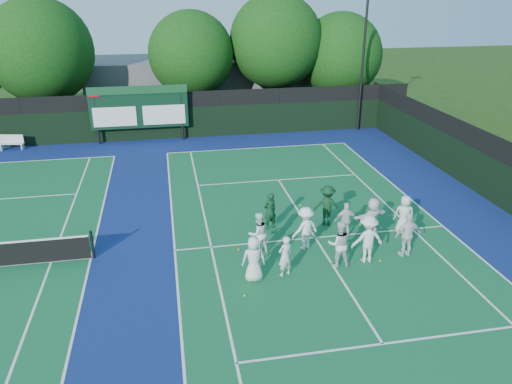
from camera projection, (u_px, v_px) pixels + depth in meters
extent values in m
plane|color=#1E390F|center=(323.00, 250.00, 18.74)|extent=(120.00, 120.00, 0.00)
cube|color=navy|center=(161.00, 252.00, 18.62)|extent=(34.00, 32.00, 0.01)
cube|color=#125930|center=(315.00, 238.00, 19.65)|extent=(10.97, 23.77, 0.00)
cube|color=silver|center=(258.00, 148.00, 30.42)|extent=(10.97, 0.08, 0.00)
cube|color=silver|center=(175.00, 250.00, 18.71)|extent=(0.08, 23.77, 0.00)
cube|color=silver|center=(443.00, 226.00, 20.58)|extent=(0.08, 23.77, 0.00)
cube|color=silver|center=(211.00, 247.00, 18.94)|extent=(0.08, 23.77, 0.00)
cube|color=silver|center=(412.00, 229.00, 20.35)|extent=(0.08, 23.77, 0.00)
cube|color=silver|center=(383.00, 344.00, 13.84)|extent=(8.23, 0.08, 0.00)
cube|color=silver|center=(278.00, 180.00, 25.45)|extent=(8.23, 0.08, 0.00)
cube|color=silver|center=(315.00, 238.00, 19.65)|extent=(0.08, 12.80, 0.00)
cube|color=silver|center=(14.00, 162.00, 28.03)|extent=(10.97, 0.08, 0.00)
cube|color=silver|center=(91.00, 258.00, 18.19)|extent=(0.08, 23.77, 0.00)
cube|color=silver|center=(51.00, 261.00, 17.95)|extent=(0.08, 23.77, 0.00)
cube|color=black|center=(157.00, 124.00, 31.84)|extent=(34.00, 0.08, 2.00)
cube|color=black|center=(155.00, 101.00, 31.27)|extent=(34.00, 0.05, 1.00)
cylinder|color=black|center=(96.00, 116.00, 30.57)|extent=(0.16, 0.16, 3.50)
cylinder|color=black|center=(182.00, 113.00, 31.46)|extent=(0.16, 0.16, 3.50)
cube|color=black|center=(139.00, 107.00, 30.85)|extent=(6.00, 0.15, 2.60)
cube|color=#134422|center=(137.00, 90.00, 30.33)|extent=(6.00, 0.05, 0.50)
cube|color=white|center=(115.00, 117.00, 30.69)|extent=(2.60, 0.04, 1.20)
cube|color=white|center=(164.00, 115.00, 31.21)|extent=(2.60, 0.04, 1.20)
cube|color=maroon|center=(93.00, 93.00, 29.93)|extent=(0.70, 0.04, 0.50)
cube|color=slate|center=(207.00, 83.00, 39.40)|extent=(18.00, 6.00, 4.00)
cylinder|color=black|center=(363.00, 55.00, 32.34)|extent=(0.16, 0.16, 10.00)
cylinder|color=black|center=(92.00, 245.00, 18.00)|extent=(0.10, 0.10, 1.10)
cube|color=silver|center=(12.00, 143.00, 29.96)|extent=(1.49, 0.67, 0.06)
cube|color=silver|center=(11.00, 138.00, 29.98)|extent=(1.43, 0.35, 0.48)
cube|color=silver|center=(2.00, 147.00, 29.94)|extent=(0.13, 0.34, 0.39)
cube|color=silver|center=(23.00, 146.00, 30.14)|extent=(0.13, 0.34, 0.39)
cylinder|color=black|center=(50.00, 111.00, 33.67)|extent=(0.44, 0.44, 2.73)
sphere|color=#0D370C|center=(41.00, 51.00, 32.17)|extent=(6.76, 6.76, 6.76)
sphere|color=#0D370C|center=(53.00, 61.00, 32.80)|extent=(4.73, 4.73, 4.73)
cylinder|color=black|center=(194.00, 105.00, 35.33)|extent=(0.44, 0.44, 2.68)
sphere|color=#0D370C|center=(191.00, 54.00, 33.98)|extent=(5.81, 5.81, 5.81)
sphere|color=#0D370C|center=(200.00, 62.00, 34.58)|extent=(4.07, 4.07, 4.07)
cylinder|color=black|center=(275.00, 98.00, 36.25)|extent=(0.44, 0.44, 3.16)
sphere|color=#0D370C|center=(276.00, 41.00, 34.71)|extent=(6.49, 6.49, 6.49)
sphere|color=#0D370C|center=(283.00, 50.00, 35.33)|extent=(4.54, 4.54, 4.54)
cylinder|color=black|center=(337.00, 102.00, 37.24)|extent=(0.44, 0.44, 2.30)
sphere|color=#0D370C|center=(340.00, 55.00, 35.93)|extent=(5.99, 5.99, 5.99)
sphere|color=#0D370C|center=(346.00, 62.00, 36.54)|extent=(4.19, 4.19, 4.19)
sphere|color=yellow|center=(245.00, 296.00, 15.95)|extent=(0.07, 0.07, 0.07)
sphere|color=yellow|center=(378.00, 237.00, 19.69)|extent=(0.07, 0.07, 0.07)
sphere|color=yellow|center=(380.00, 261.00, 17.96)|extent=(0.07, 0.07, 0.07)
sphere|color=yellow|center=(239.00, 249.00, 18.73)|extent=(0.07, 0.07, 0.07)
sphere|color=yellow|center=(300.00, 205.00, 22.48)|extent=(0.07, 0.07, 0.07)
sphere|color=yellow|center=(360.00, 224.00, 20.67)|extent=(0.07, 0.07, 0.07)
imported|color=silver|center=(254.00, 259.00, 16.57)|extent=(0.81, 0.54, 1.61)
imported|color=silver|center=(285.00, 256.00, 16.88)|extent=(0.64, 0.54, 1.48)
imported|color=silver|center=(339.00, 244.00, 17.44)|extent=(0.90, 0.73, 1.71)
imported|color=silver|center=(368.00, 239.00, 17.69)|extent=(1.18, 0.70, 1.79)
imported|color=silver|center=(408.00, 235.00, 18.06)|extent=(1.04, 0.52, 1.71)
imported|color=white|center=(258.00, 233.00, 18.24)|extent=(0.94, 0.83, 1.63)
imported|color=white|center=(305.00, 228.00, 18.57)|extent=(1.24, 0.96, 1.68)
imported|color=silver|center=(346.00, 220.00, 19.42)|extent=(0.91, 0.48, 1.48)
imported|color=white|center=(372.00, 218.00, 19.46)|extent=(1.60, 0.89, 1.65)
imported|color=silver|center=(404.00, 215.00, 19.74)|extent=(0.92, 0.76, 1.61)
imported|color=#0E351C|center=(270.00, 211.00, 20.11)|extent=(0.67, 0.55, 1.58)
imported|color=#0D3218|center=(327.00, 205.00, 20.43)|extent=(1.27, 0.97, 1.73)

